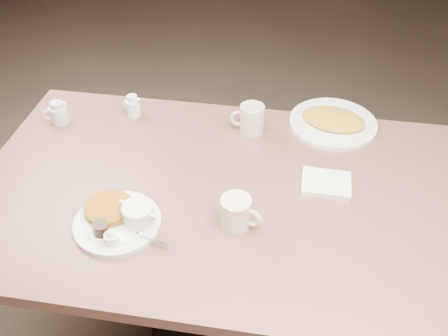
% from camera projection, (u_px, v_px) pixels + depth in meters
% --- Properties ---
extents(diner_table, '(1.50, 0.90, 0.75)m').
position_uv_depth(diner_table, '(223.00, 229.00, 1.55)').
color(diner_table, '#84564C').
rests_on(diner_table, ground).
extents(main_plate, '(0.31, 0.31, 0.07)m').
position_uv_depth(main_plate, '(120.00, 218.00, 1.33)').
color(main_plate, white).
rests_on(main_plate, diner_table).
extents(coffee_mug_near, '(0.13, 0.11, 0.09)m').
position_uv_depth(coffee_mug_near, '(237.00, 212.00, 1.31)').
color(coffee_mug_near, white).
rests_on(coffee_mug_near, diner_table).
extents(napkin, '(0.15, 0.12, 0.02)m').
position_uv_depth(napkin, '(326.00, 183.00, 1.45)').
color(napkin, white).
rests_on(napkin, diner_table).
extents(coffee_mug_far, '(0.12, 0.09, 0.10)m').
position_uv_depth(coffee_mug_far, '(251.00, 119.00, 1.64)').
color(coffee_mug_far, beige).
rests_on(coffee_mug_far, diner_table).
extents(creamer_left, '(0.09, 0.07, 0.08)m').
position_uv_depth(creamer_left, '(58.00, 113.00, 1.69)').
color(creamer_left, silver).
rests_on(creamer_left, diner_table).
extents(creamer_right, '(0.07, 0.06, 0.08)m').
position_uv_depth(creamer_right, '(133.00, 106.00, 1.72)').
color(creamer_right, white).
rests_on(creamer_right, diner_table).
extents(hash_plate, '(0.37, 0.37, 0.04)m').
position_uv_depth(hash_plate, '(333.00, 122.00, 1.69)').
color(hash_plate, white).
rests_on(hash_plate, diner_table).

